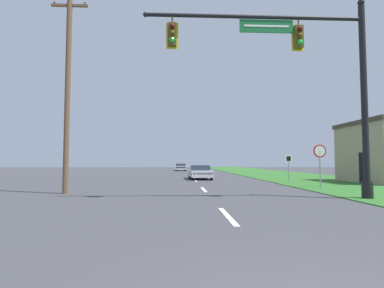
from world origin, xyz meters
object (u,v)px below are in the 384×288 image
route_sign_post (289,162)px  far_car (181,167)px  stop_sign (320,156)px  utility_pole_near (68,86)px  signal_mast (312,75)px  car_ahead (200,172)px

route_sign_post → far_car: bearing=104.9°
far_car → stop_sign: 34.66m
route_sign_post → utility_pole_near: size_ratio=0.20×
signal_mast → car_ahead: (-3.67, 14.45, -4.58)m
signal_mast → stop_sign: signal_mast is taller
car_ahead → utility_pole_near: utility_pole_near is taller
stop_sign → utility_pole_near: size_ratio=0.24×
signal_mast → route_sign_post: size_ratio=4.68×
utility_pole_near → far_car: bearing=80.8°
signal_mast → far_car: (-5.18, 38.77, -4.58)m
far_car → route_sign_post: route_sign_post is taller
signal_mast → route_sign_post: 10.67m
signal_mast → car_ahead: 15.59m
stop_sign → utility_pole_near: (-13.72, -2.31, 3.43)m
stop_sign → signal_mast: bearing=-118.0°
signal_mast → stop_sign: 6.59m
utility_pole_near → signal_mast: bearing=-13.8°
far_car → utility_pole_near: 36.82m
car_ahead → utility_pole_near: size_ratio=0.43×
stop_sign → utility_pole_near: 14.33m
signal_mast → utility_pole_near: 11.38m
car_ahead → utility_pole_near: (-7.37, -11.72, 4.69)m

